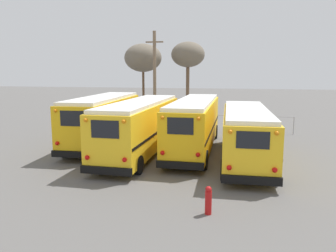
# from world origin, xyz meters

# --- Properties ---
(ground_plane) EXTENTS (160.00, 160.00, 0.00)m
(ground_plane) POSITION_xyz_m (0.00, 0.00, 0.00)
(ground_plane) COLOR #5B5956
(school_bus_0) EXTENTS (3.00, 9.86, 3.35)m
(school_bus_0) POSITION_xyz_m (-4.70, 1.13, 1.82)
(school_bus_0) COLOR yellow
(school_bus_0) RESTS_ON ground
(school_bus_1) EXTENTS (2.68, 10.97, 3.24)m
(school_bus_1) POSITION_xyz_m (-1.57, -0.56, 1.76)
(school_bus_1) COLOR yellow
(school_bus_1) RESTS_ON ground
(school_bus_2) EXTENTS (2.44, 10.90, 3.26)m
(school_bus_2) POSITION_xyz_m (1.57, 0.90, 1.77)
(school_bus_2) COLOR yellow
(school_bus_2) RESTS_ON ground
(school_bus_3) EXTENTS (2.81, 10.14, 2.98)m
(school_bus_3) POSITION_xyz_m (4.70, -1.08, 1.63)
(school_bus_3) COLOR yellow
(school_bus_3) RESTS_ON ground
(utility_pole) EXTENTS (1.80, 0.33, 9.02)m
(utility_pole) POSITION_xyz_m (-4.11, 13.08, 4.62)
(utility_pole) COLOR #75604C
(utility_pole) RESTS_ON ground
(bare_tree_0) EXTENTS (3.84, 3.84, 8.38)m
(bare_tree_0) POSITION_xyz_m (-1.48, 18.33, 6.86)
(bare_tree_0) COLOR brown
(bare_tree_0) RESTS_ON ground
(bare_tree_1) EXTENTS (4.20, 4.20, 8.12)m
(bare_tree_1) POSITION_xyz_m (-6.37, 16.72, 6.52)
(bare_tree_1) COLOR brown
(bare_tree_1) RESTS_ON ground
(fence_line) EXTENTS (17.47, 0.06, 1.42)m
(fence_line) POSITION_xyz_m (0.00, 7.87, 0.99)
(fence_line) COLOR #939399
(fence_line) RESTS_ON ground
(fire_hydrant) EXTENTS (0.24, 0.24, 1.03)m
(fire_hydrant) POSITION_xyz_m (3.28, -8.56, 0.52)
(fire_hydrant) COLOR #B21414
(fire_hydrant) RESTS_ON ground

